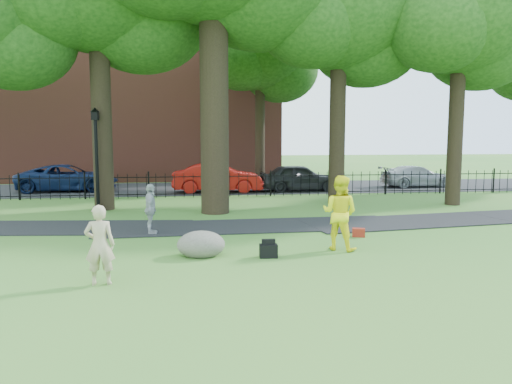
{
  "coord_description": "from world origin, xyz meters",
  "views": [
    {
      "loc": [
        -0.87,
        -12.55,
        3.1
      ],
      "look_at": [
        0.99,
        2.0,
        1.39
      ],
      "focal_mm": 35.0,
      "sensor_mm": 36.0,
      "label": 1
    }
  ],
  "objects": [
    {
      "name": "lamppost",
      "position": [
        -4.64,
        7.86,
        2.03
      ],
      "size": [
        0.41,
        0.41,
        4.14
      ],
      "rotation": [
        0.0,
        0.0,
        -0.09
      ],
      "color": "black",
      "rests_on": "ground"
    },
    {
      "name": "brick_building",
      "position": [
        -4.0,
        24.0,
        6.0
      ],
      "size": [
        18.0,
        8.0,
        12.0
      ],
      "primitive_type": "cube",
      "color": "brown",
      "rests_on": "ground"
    },
    {
      "name": "pedestrian",
      "position": [
        -2.18,
        3.0,
        0.79
      ],
      "size": [
        0.41,
        0.93,
        1.57
      ],
      "primitive_type": "imported",
      "rotation": [
        0.0,
        0.0,
        1.6
      ],
      "color": "#9B9CA0",
      "rests_on": "ground"
    },
    {
      "name": "boulder",
      "position": [
        -0.69,
        -0.01,
        0.36
      ],
      "size": [
        1.34,
        1.09,
        0.71
      ],
      "primitive_type": "ellipsoid",
      "rotation": [
        0.0,
        0.0,
        -0.14
      ],
      "color": "#696558",
      "rests_on": "ground"
    },
    {
      "name": "tree_row",
      "position": [
        0.52,
        8.4,
        8.15
      ],
      "size": [
        26.82,
        7.96,
        12.42
      ],
      "color": "black",
      "rests_on": "ground"
    },
    {
      "name": "red_sedan",
      "position": [
        0.46,
        13.9,
        0.78
      ],
      "size": [
        4.83,
        1.92,
        1.56
      ],
      "primitive_type": "imported",
      "rotation": [
        0.0,
        0.0,
        1.51
      ],
      "color": "#99100B",
      "rests_on": "ground"
    },
    {
      "name": "street",
      "position": [
        0.0,
        16.0,
        0.0
      ],
      "size": [
        80.0,
        7.0,
        0.02
      ],
      "primitive_type": "cube",
      "color": "black",
      "rests_on": "ground"
    },
    {
      "name": "red_bag",
      "position": [
        4.1,
        1.81,
        0.13
      ],
      "size": [
        0.43,
        0.35,
        0.26
      ],
      "primitive_type": "cube",
      "rotation": [
        0.0,
        0.0,
        -0.32
      ],
      "color": "maroon",
      "rests_on": "ground"
    },
    {
      "name": "man",
      "position": [
        3.02,
        0.26,
        1.0
      ],
      "size": [
        1.24,
        1.19,
        2.01
      ],
      "primitive_type": "imported",
      "rotation": [
        0.0,
        0.0,
        2.5
      ],
      "color": "yellow",
      "rests_on": "ground"
    },
    {
      "name": "backpack",
      "position": [
        1.0,
        -0.36,
        0.17
      ],
      "size": [
        0.46,
        0.3,
        0.34
      ],
      "primitive_type": "cube",
      "rotation": [
        0.0,
        0.0,
        -0.04
      ],
      "color": "black",
      "rests_on": "ground"
    },
    {
      "name": "navy_van",
      "position": [
        -7.61,
        15.5,
        0.73
      ],
      "size": [
        5.36,
        2.7,
        1.45
      ],
      "primitive_type": "imported",
      "rotation": [
        0.0,
        0.0,
        1.63
      ],
      "color": "#0D1C41",
      "rests_on": "ground"
    },
    {
      "name": "silver_car",
      "position": [
        12.21,
        15.22,
        0.62
      ],
      "size": [
        4.4,
        2.05,
        1.24
      ],
      "primitive_type": "imported",
      "rotation": [
        0.0,
        0.0,
        1.64
      ],
      "color": "#989AA0",
      "rests_on": "ground"
    },
    {
      "name": "ground",
      "position": [
        0.0,
        0.0,
        0.0
      ],
      "size": [
        120.0,
        120.0,
        0.0
      ],
      "primitive_type": "plane",
      "color": "#367227",
      "rests_on": "ground"
    },
    {
      "name": "iron_fence",
      "position": [
        0.0,
        12.0,
        0.6
      ],
      "size": [
        44.0,
        0.04,
        1.2
      ],
      "color": "black",
      "rests_on": "ground"
    },
    {
      "name": "footpath",
      "position": [
        1.0,
        3.9,
        0.0
      ],
      "size": [
        36.07,
        3.85,
        0.03
      ],
      "primitive_type": "cube",
      "rotation": [
        0.0,
        0.0,
        0.03
      ],
      "color": "black",
      "rests_on": "ground"
    },
    {
      "name": "grey_car",
      "position": [
        4.9,
        13.98,
        0.74
      ],
      "size": [
        4.37,
        1.78,
        1.49
      ],
      "primitive_type": "imported",
      "rotation": [
        0.0,
        0.0,
        1.57
      ],
      "color": "black",
      "rests_on": "ground"
    },
    {
      "name": "woman",
      "position": [
        -2.79,
        -2.17,
        0.84
      ],
      "size": [
        0.62,
        0.42,
        1.67
      ],
      "primitive_type": "imported",
      "rotation": [
        0.0,
        0.0,
        3.18
      ],
      "color": "tan",
      "rests_on": "ground"
    }
  ]
}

